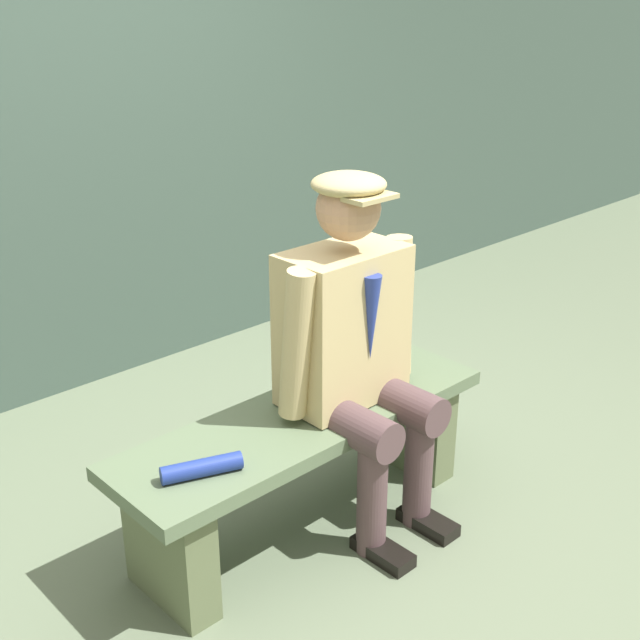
% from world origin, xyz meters
% --- Properties ---
extents(ground_plane, '(30.00, 30.00, 0.00)m').
position_xyz_m(ground_plane, '(0.00, 0.00, 0.00)').
color(ground_plane, '#5E6B52').
extents(bench, '(1.51, 0.46, 0.48)m').
position_xyz_m(bench, '(0.00, 0.00, 0.33)').
color(bench, '#586A4C').
rests_on(bench, ground).
extents(seated_man, '(0.63, 0.60, 1.34)m').
position_xyz_m(seated_man, '(-0.19, 0.06, 0.74)').
color(seated_man, tan).
rests_on(seated_man, ground).
extents(rolled_magazine, '(0.27, 0.15, 0.06)m').
position_xyz_m(rolled_magazine, '(0.51, 0.07, 0.51)').
color(rolled_magazine, navy).
rests_on(rolled_magazine, bench).
extents(stadium_wall, '(12.00, 0.24, 2.03)m').
position_xyz_m(stadium_wall, '(0.00, -1.78, 1.01)').
color(stadium_wall, '#3A4D43').
rests_on(stadium_wall, ground).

